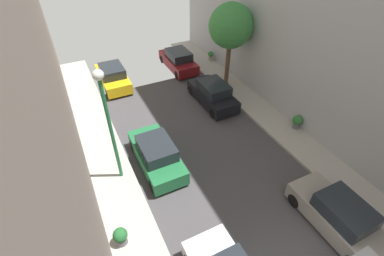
{
  "coord_description": "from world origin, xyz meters",
  "views": [
    {
      "loc": [
        -5.58,
        -2.0,
        10.67
      ],
      "look_at": [
        -0.03,
        9.28,
        0.5
      ],
      "focal_mm": 26.18,
      "sensor_mm": 36.0,
      "label": 1
    }
  ],
  "objects_px": {
    "lamp_post": "(107,114)",
    "street_tree_1": "(231,26)",
    "parked_car_right_4": "(178,60)",
    "potted_plant_3": "(121,236)",
    "parked_car_left_5": "(113,77)",
    "parked_car_right_3": "(213,94)",
    "parked_car_right_2": "(339,216)",
    "parked_car_left_4": "(157,154)",
    "potted_plant_0": "(211,55)",
    "potted_plant_2": "(297,121)"
  },
  "relations": [
    {
      "from": "potted_plant_2",
      "to": "lamp_post",
      "type": "bearing_deg",
      "value": 174.91
    },
    {
      "from": "parked_car_right_2",
      "to": "potted_plant_0",
      "type": "relative_size",
      "value": 5.26
    },
    {
      "from": "potted_plant_2",
      "to": "parked_car_left_5",
      "type": "bearing_deg",
      "value": 130.08
    },
    {
      "from": "parked_car_right_2",
      "to": "street_tree_1",
      "type": "bearing_deg",
      "value": 80.18
    },
    {
      "from": "street_tree_1",
      "to": "parked_car_left_4",
      "type": "bearing_deg",
      "value": -144.13
    },
    {
      "from": "street_tree_1",
      "to": "lamp_post",
      "type": "distance_m",
      "value": 10.87
    },
    {
      "from": "street_tree_1",
      "to": "lamp_post",
      "type": "height_order",
      "value": "lamp_post"
    },
    {
      "from": "parked_car_right_3",
      "to": "potted_plant_2",
      "type": "distance_m",
      "value": 5.62
    },
    {
      "from": "lamp_post",
      "to": "parked_car_right_2",
      "type": "bearing_deg",
      "value": -42.2
    },
    {
      "from": "parked_car_right_3",
      "to": "street_tree_1",
      "type": "xyz_separation_m",
      "value": [
        2.09,
        1.65,
        3.64
      ]
    },
    {
      "from": "potted_plant_0",
      "to": "parked_car_right_3",
      "type": "bearing_deg",
      "value": -118.02
    },
    {
      "from": "parked_car_left_4",
      "to": "lamp_post",
      "type": "distance_m",
      "value": 3.72
    },
    {
      "from": "parked_car_right_3",
      "to": "parked_car_right_4",
      "type": "distance_m",
      "value": 5.61
    },
    {
      "from": "parked_car_left_4",
      "to": "street_tree_1",
      "type": "xyz_separation_m",
      "value": [
        7.49,
        5.42,
        3.64
      ]
    },
    {
      "from": "parked_car_left_4",
      "to": "parked_car_right_4",
      "type": "bearing_deg",
      "value": 60.07
    },
    {
      "from": "parked_car_right_4",
      "to": "potted_plant_0",
      "type": "distance_m",
      "value": 2.96
    },
    {
      "from": "parked_car_right_4",
      "to": "potted_plant_3",
      "type": "distance_m",
      "value": 15.28
    },
    {
      "from": "parked_car_right_2",
      "to": "parked_car_right_3",
      "type": "height_order",
      "value": "same"
    },
    {
      "from": "parked_car_left_4",
      "to": "parked_car_right_4",
      "type": "relative_size",
      "value": 1.0
    },
    {
      "from": "parked_car_left_4",
      "to": "potted_plant_2",
      "type": "relative_size",
      "value": 4.94
    },
    {
      "from": "parked_car_left_4",
      "to": "parked_car_left_5",
      "type": "xyz_separation_m",
      "value": [
        0.0,
        9.06,
        0.0
      ]
    },
    {
      "from": "parked_car_right_2",
      "to": "lamp_post",
      "type": "xyz_separation_m",
      "value": [
        -7.3,
        6.62,
        3.19
      ]
    },
    {
      "from": "parked_car_right_4",
      "to": "lamp_post",
      "type": "xyz_separation_m",
      "value": [
        -7.3,
        -9.42,
        3.19
      ]
    },
    {
      "from": "parked_car_left_5",
      "to": "parked_car_right_4",
      "type": "height_order",
      "value": "same"
    },
    {
      "from": "parked_car_left_4",
      "to": "parked_car_right_4",
      "type": "distance_m",
      "value": 10.82
    },
    {
      "from": "lamp_post",
      "to": "potted_plant_2",
      "type": "bearing_deg",
      "value": -5.09
    },
    {
      "from": "street_tree_1",
      "to": "parked_car_right_3",
      "type": "bearing_deg",
      "value": -141.74
    },
    {
      "from": "parked_car_left_5",
      "to": "parked_car_right_3",
      "type": "xyz_separation_m",
      "value": [
        5.4,
        -5.29,
        0.0
      ]
    },
    {
      "from": "parked_car_left_5",
      "to": "street_tree_1",
      "type": "height_order",
      "value": "street_tree_1"
    },
    {
      "from": "parked_car_right_3",
      "to": "potted_plant_3",
      "type": "distance_m",
      "value": 10.97
    },
    {
      "from": "parked_car_right_2",
      "to": "parked_car_right_3",
      "type": "bearing_deg",
      "value": 90.0
    },
    {
      "from": "parked_car_left_5",
      "to": "potted_plant_3",
      "type": "bearing_deg",
      "value": -102.62
    },
    {
      "from": "parked_car_left_4",
      "to": "parked_car_right_4",
      "type": "xyz_separation_m",
      "value": [
        5.4,
        9.38,
        0.0
      ]
    },
    {
      "from": "parked_car_right_3",
      "to": "potted_plant_0",
      "type": "distance_m",
      "value": 6.28
    },
    {
      "from": "parked_car_left_5",
      "to": "potted_plant_0",
      "type": "relative_size",
      "value": 5.26
    },
    {
      "from": "parked_car_left_5",
      "to": "potted_plant_3",
      "type": "height_order",
      "value": "parked_car_left_5"
    },
    {
      "from": "parked_car_left_4",
      "to": "lamp_post",
      "type": "bearing_deg",
      "value": -178.71
    },
    {
      "from": "potted_plant_3",
      "to": "lamp_post",
      "type": "distance_m",
      "value": 4.89
    },
    {
      "from": "parked_car_right_2",
      "to": "parked_car_right_4",
      "type": "xyz_separation_m",
      "value": [
        0.0,
        16.04,
        0.0
      ]
    },
    {
      "from": "parked_car_left_5",
      "to": "lamp_post",
      "type": "height_order",
      "value": "lamp_post"
    },
    {
      "from": "lamp_post",
      "to": "street_tree_1",
      "type": "bearing_deg",
      "value": 30.17
    },
    {
      "from": "parked_car_right_3",
      "to": "lamp_post",
      "type": "bearing_deg",
      "value": -152.43
    },
    {
      "from": "parked_car_right_3",
      "to": "street_tree_1",
      "type": "distance_m",
      "value": 4.51
    },
    {
      "from": "parked_car_left_4",
      "to": "street_tree_1",
      "type": "relative_size",
      "value": 0.74
    },
    {
      "from": "parked_car_right_4",
      "to": "parked_car_right_3",
      "type": "bearing_deg",
      "value": -90.0
    },
    {
      "from": "parked_car_right_4",
      "to": "lamp_post",
      "type": "relative_size",
      "value": 0.73
    },
    {
      "from": "parked_car_right_3",
      "to": "potted_plant_0",
      "type": "relative_size",
      "value": 5.26
    },
    {
      "from": "parked_car_left_5",
      "to": "lamp_post",
      "type": "xyz_separation_m",
      "value": [
        -1.9,
        -9.1,
        3.19
      ]
    },
    {
      "from": "parked_car_right_2",
      "to": "potted_plant_0",
      "type": "bearing_deg",
      "value": 79.53
    },
    {
      "from": "potted_plant_3",
      "to": "potted_plant_0",
      "type": "bearing_deg",
      "value": 48.94
    }
  ]
}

